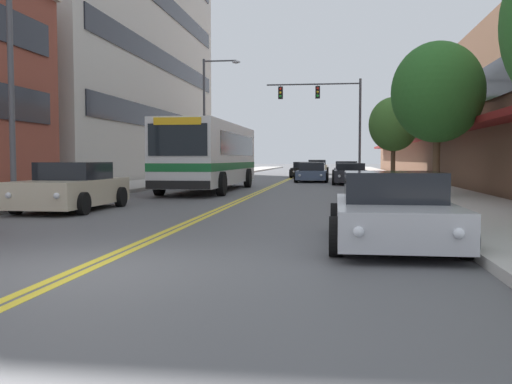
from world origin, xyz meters
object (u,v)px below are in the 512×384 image
car_white_parked_left_near (221,173)px  traffic_signal_mast (329,108)px  car_slate_blue_moving_third (312,173)px  fire_hydrant (419,189)px  car_dark_grey_parked_right_far (346,170)px  car_black_moving_second (303,170)px  street_tree_right_far (394,124)px  street_lamp_left_near (17,16)px  car_champagne_parked_left_far (72,188)px  car_silver_parked_right_foreground (393,211)px  car_charcoal_parked_right_mid (350,174)px  street_lamp_left_far (209,109)px  car_beige_moving_lead (317,167)px  city_bus (211,153)px  street_tree_right_mid (438,92)px

car_white_parked_left_near → traffic_signal_mast: 9.81m
car_slate_blue_moving_third → fire_hydrant: 20.43m
car_dark_grey_parked_right_far → car_black_moving_second: car_dark_grey_parked_right_far is taller
car_dark_grey_parked_right_far → street_tree_right_far: (2.40, -11.66, 2.84)m
car_black_moving_second → fire_hydrant: bearing=-79.9°
traffic_signal_mast → street_tree_right_far: 10.76m
car_slate_blue_moving_third → traffic_signal_mast: 7.05m
street_lamp_left_near → fire_hydrant: size_ratio=10.28×
street_lamp_left_near → car_white_parked_left_near: bearing=88.3°
car_champagne_parked_left_far → street_lamp_left_near: bearing=-119.7°
car_silver_parked_right_foreground → car_charcoal_parked_right_mid: 24.11m
street_lamp_left_near → street_tree_right_far: (11.73, 18.50, -1.90)m
car_charcoal_parked_right_mid → car_dark_grey_parked_right_far: 10.28m
car_dark_grey_parked_right_far → car_charcoal_parked_right_mid: bearing=-89.7°
street_lamp_left_near → street_lamp_left_far: size_ratio=1.13×
car_dark_grey_parked_right_far → street_tree_right_far: street_tree_right_far is taller
car_beige_moving_lead → traffic_signal_mast: 14.12m
city_bus → street_tree_right_mid: 10.99m
street_lamp_left_far → street_tree_right_far: size_ratio=1.69×
city_bus → car_black_moving_second: bearing=80.4°
city_bus → car_black_moving_second: (3.32, 19.70, -1.18)m
car_charcoal_parked_right_mid → traffic_signal_mast: 9.84m
car_black_moving_second → car_charcoal_parked_right_mid: bearing=-73.9°
car_slate_blue_moving_third → car_beige_moving_lead: bearing=90.8°
car_dark_grey_parked_right_far → car_black_moving_second: (-3.42, 1.78, -0.02)m
car_champagne_parked_left_far → car_slate_blue_moving_third: (6.17, 21.88, -0.07)m
car_slate_blue_moving_third → car_white_parked_left_near: bearing=174.6°
car_white_parked_left_near → fire_hydrant: bearing=-63.4°
car_charcoal_parked_right_mid → car_dark_grey_parked_right_far: size_ratio=0.92×
car_champagne_parked_left_far → car_black_moving_second: size_ratio=0.99×
car_silver_parked_right_foreground → street_tree_right_far: size_ratio=0.92×
city_bus → car_silver_parked_right_foreground: size_ratio=2.59×
street_lamp_left_far → fire_hydrant: bearing=-61.0°
city_bus → street_lamp_left_far: (-2.47, 10.71, 3.09)m
street_lamp_left_far → street_tree_right_mid: street_lamp_left_far is taller
car_beige_moving_lead → street_tree_right_mid: bearing=-80.9°
car_dark_grey_parked_right_far → traffic_signal_mast: bearing=-127.5°
city_bus → car_black_moving_second: city_bus is taller
city_bus → traffic_signal_mast: (5.41, 16.19, 3.52)m
car_silver_parked_right_foreground → fire_hydrant: size_ratio=4.95×
car_slate_blue_moving_third → car_dark_grey_parked_right_far: bearing=71.0°
car_slate_blue_moving_third → street_tree_right_far: bearing=-45.2°
car_dark_grey_parked_right_far → car_beige_moving_lead: (-2.61, 11.54, 0.05)m
car_champagne_parked_left_far → car_silver_parked_right_foreground: size_ratio=1.02×
city_bus → fire_hydrant: size_ratio=12.83×
car_silver_parked_right_foreground → fire_hydrant: 7.63m
car_beige_moving_lead → car_silver_parked_right_foreground: bearing=-86.5°
car_dark_grey_parked_right_far → car_slate_blue_moving_third: 7.27m
street_tree_right_mid → street_tree_right_far: bearing=92.6°
city_bus → car_dark_grey_parked_right_far: bearing=69.4°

